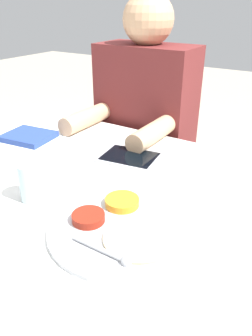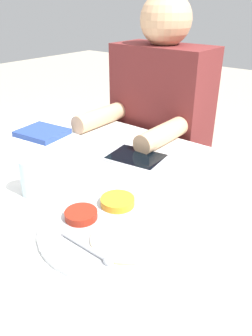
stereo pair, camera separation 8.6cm
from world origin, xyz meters
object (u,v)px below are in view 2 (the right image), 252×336
at_px(drinking_glass, 32,177).
at_px(person_diner, 158,157).
at_px(thali_tray, 111,225).
at_px(red_notebook, 42,133).
at_px(tablet_device, 136,157).

bearing_deg(drinking_glass, person_diner, 96.00).
height_order(thali_tray, person_diner, person_diner).
bearing_deg(red_notebook, person_diner, 60.05).
relative_size(thali_tray, person_diner, 0.26).
distance_m(red_notebook, person_diner, 0.52).
relative_size(red_notebook, person_diner, 0.15).
relative_size(tablet_device, person_diner, 0.16).
xyz_separation_m(red_notebook, tablet_device, (0.40, 0.06, -0.00)).
bearing_deg(red_notebook, drinking_glass, -40.75).
distance_m(tablet_device, drinking_glass, 0.35).
height_order(person_diner, drinking_glass, person_diner).
xyz_separation_m(red_notebook, drinking_glass, (0.32, -0.27, 0.04)).
relative_size(red_notebook, drinking_glass, 1.86).
xyz_separation_m(red_notebook, person_diner, (0.25, 0.43, -0.19)).
bearing_deg(tablet_device, drinking_glass, -103.37).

